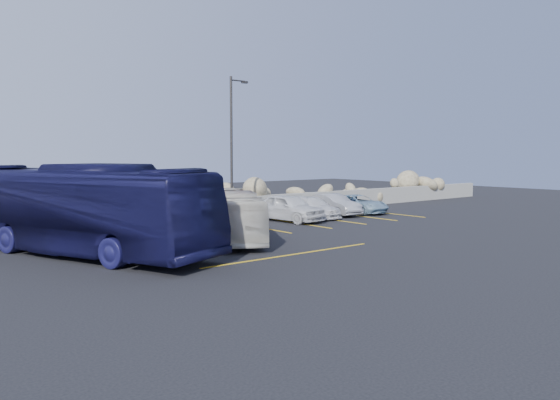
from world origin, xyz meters
TOP-DOWN VIEW (x-y plane):
  - ground at (0.00, 0.00)m, footprint 90.00×90.00m
  - seawall at (0.00, 12.00)m, footprint 60.00×0.40m
  - riprap_pile at (0.00, 13.20)m, footprint 54.00×2.80m
  - parking_lines at (4.64, 5.57)m, footprint 18.16×9.36m
  - lamppost at (2.56, 9.50)m, footprint 1.14×0.18m
  - vintage_bus at (-0.57, 4.74)m, footprint 5.25×7.78m
  - tour_coach at (-7.25, 5.50)m, footprint 7.11×12.61m
  - car_a at (5.53, 8.24)m, footprint 2.26×4.69m
  - car_b at (9.66, 8.84)m, footprint 1.67×4.09m
  - car_c at (7.70, 8.67)m, footprint 2.06×4.36m
  - car_d at (11.73, 8.73)m, footprint 2.07×4.30m

SIDE VIEW (x-z plane):
  - ground at x=0.00m, z-range 0.00..0.00m
  - parking_lines at x=4.64m, z-range 0.00..0.01m
  - car_d at x=11.73m, z-range 0.00..1.18m
  - seawall at x=0.00m, z-range 0.00..1.20m
  - car_c at x=7.70m, z-range 0.00..1.23m
  - car_b at x=9.66m, z-range 0.00..1.32m
  - car_a at x=5.53m, z-range 0.00..1.54m
  - vintage_bus at x=-0.57m, z-range 0.00..2.18m
  - riprap_pile at x=0.00m, z-range 0.00..2.60m
  - tour_coach at x=-7.25m, z-range 0.00..3.45m
  - lamppost at x=2.56m, z-range 0.30..8.30m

